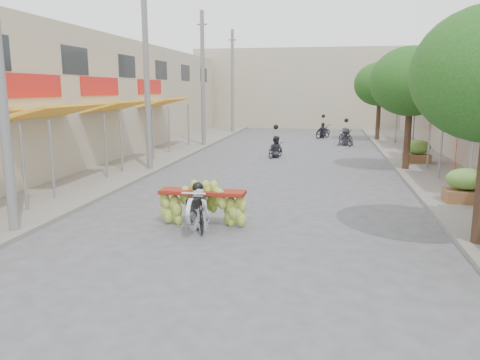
% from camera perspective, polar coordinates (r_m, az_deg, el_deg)
% --- Properties ---
extents(ground, '(120.00, 120.00, 0.00)m').
position_cam_1_polar(ground, '(7.88, -5.58, -15.32)').
color(ground, '#58575D').
rests_on(ground, ground).
extents(sidewalk_left, '(4.00, 60.00, 0.12)m').
position_cam_1_polar(sidewalk_left, '(23.81, -11.88, 2.54)').
color(sidewalk_left, gray).
rests_on(sidewalk_left, ground).
extents(sidewalk_right, '(4.00, 60.00, 0.12)m').
position_cam_1_polar(sidewalk_right, '(22.60, 23.12, 1.43)').
color(sidewalk_right, gray).
rests_on(sidewalk_right, ground).
extents(shophouse_row_left, '(9.77, 40.00, 6.00)m').
position_cam_1_polar(shophouse_row_left, '(25.03, -23.82, 9.01)').
color(shophouse_row_left, '#B3A78D').
rests_on(shophouse_row_left, ground).
extents(far_building, '(20.00, 6.00, 7.00)m').
position_cam_1_polar(far_building, '(44.82, 8.06, 10.97)').
color(far_building, '#B3A78D').
rests_on(far_building, ground).
extents(utility_pole_mid, '(0.60, 0.24, 8.00)m').
position_cam_1_polar(utility_pole_mid, '(20.19, -11.32, 12.37)').
color(utility_pole_mid, slate).
rests_on(utility_pole_mid, ground).
extents(utility_pole_far, '(0.60, 0.24, 8.00)m').
position_cam_1_polar(utility_pole_far, '(28.75, -4.56, 12.10)').
color(utility_pole_far, slate).
rests_on(utility_pole_far, ground).
extents(utility_pole_back, '(0.60, 0.24, 8.00)m').
position_cam_1_polar(utility_pole_back, '(37.51, -0.93, 11.88)').
color(utility_pole_back, slate).
rests_on(utility_pole_back, ground).
extents(street_tree_mid, '(3.40, 3.40, 5.25)m').
position_cam_1_polar(street_tree_mid, '(21.05, 20.16, 11.19)').
color(street_tree_mid, '#3A2719').
rests_on(street_tree_mid, ground).
extents(street_tree_far, '(3.40, 3.40, 5.25)m').
position_cam_1_polar(street_tree_far, '(32.95, 16.71, 11.12)').
color(street_tree_far, '#3A2719').
rests_on(street_tree_far, ground).
extents(produce_crate_mid, '(1.20, 0.88, 1.16)m').
position_cam_1_polar(produce_crate_mid, '(15.61, 25.88, -0.32)').
color(produce_crate_mid, brown).
rests_on(produce_crate_mid, ground).
extents(produce_crate_far, '(1.20, 0.88, 1.16)m').
position_cam_1_polar(produce_crate_far, '(23.32, 20.80, 3.50)').
color(produce_crate_far, brown).
rests_on(produce_crate_far, ground).
extents(banana_motorbike, '(2.22, 1.84, 2.05)m').
position_cam_1_polar(banana_motorbike, '(11.91, -4.86, -2.60)').
color(banana_motorbike, black).
rests_on(banana_motorbike, ground).
extents(market_umbrella, '(2.31, 2.31, 1.96)m').
position_cam_1_polar(market_umbrella, '(16.71, 25.22, 6.89)').
color(market_umbrella, red).
rests_on(market_umbrella, ground).
extents(pedestrian, '(0.99, 0.79, 1.75)m').
position_cam_1_polar(pedestrian, '(23.28, 20.12, 4.23)').
color(pedestrian, white).
rests_on(pedestrian, ground).
extents(bg_motorbike_a, '(0.97, 1.49, 1.95)m').
position_cam_1_polar(bg_motorbike_a, '(24.15, 4.37, 4.60)').
color(bg_motorbike_a, black).
rests_on(bg_motorbike_a, ground).
extents(bg_motorbike_b, '(1.27, 1.91, 1.95)m').
position_cam_1_polar(bg_motorbike_b, '(29.84, 12.77, 5.67)').
color(bg_motorbike_b, black).
rests_on(bg_motorbike_b, ground).
extents(bg_motorbike_c, '(1.43, 1.84, 1.95)m').
position_cam_1_polar(bg_motorbike_c, '(34.12, 10.08, 6.33)').
color(bg_motorbike_c, black).
rests_on(bg_motorbike_c, ground).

